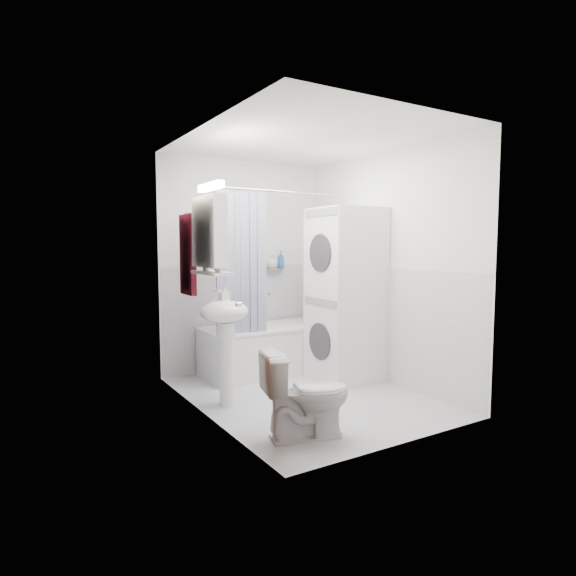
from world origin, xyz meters
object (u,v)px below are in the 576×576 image
sink (225,328)px  toilet (306,395)px  bathtub (265,347)px  washer_dryer (345,295)px

sink → toilet: size_ratio=1.57×
bathtub → toilet: bearing=-109.2°
bathtub → washer_dryer: 1.09m
bathtub → sink: size_ratio=1.35×
washer_dryer → sink: bearing=-173.6°
toilet → sink: bearing=27.9°
bathtub → washer_dryer: (0.60, -0.67, 0.62)m
washer_dryer → toilet: size_ratio=2.75×
bathtub → sink: 1.21m
bathtub → sink: sink is taller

